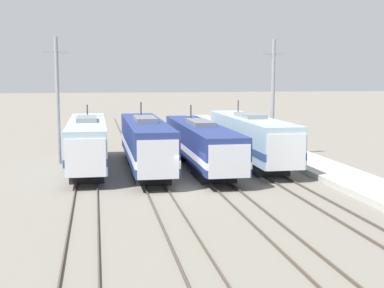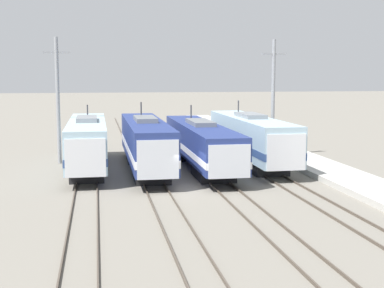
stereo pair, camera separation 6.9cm
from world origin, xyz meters
TOP-DOWN VIEW (x-y plane):
  - ground_plane at (0.00, 0.00)m, footprint 400.00×400.00m
  - rail_pair_far_left at (-6.91, 0.00)m, footprint 1.51×120.00m
  - rail_pair_center_left at (-2.30, 0.00)m, footprint 1.51×120.00m
  - rail_pair_center_right at (2.30, 0.00)m, footprint 1.51×120.00m
  - rail_pair_far_right at (6.91, 0.00)m, footprint 1.51×120.00m
  - locomotive_far_left at (-6.91, 8.70)m, footprint 2.93×17.03m
  - locomotive_center_left at (-2.30, 7.54)m, footprint 2.98×17.88m
  - locomotive_center_right at (2.30, 8.13)m, footprint 3.09×20.04m
  - locomotive_far_right at (6.91, 9.24)m, footprint 3.13×18.17m
  - catenary_tower_left at (-9.38, 12.65)m, footprint 2.28×0.33m
  - catenary_tower_right at (9.90, 12.65)m, footprint 2.28×0.33m
  - platform at (11.59, 0.00)m, footprint 4.00×120.00m

SIDE VIEW (x-z plane):
  - ground_plane at x=0.00m, z-range 0.00..0.00m
  - rail_pair_far_left at x=-6.91m, z-range 0.00..0.15m
  - rail_pair_center_left at x=-2.30m, z-range 0.00..0.15m
  - rail_pair_center_right at x=2.30m, z-range 0.00..0.15m
  - rail_pair_far_right at x=6.91m, z-range 0.00..0.15m
  - platform at x=11.59m, z-range 0.00..0.43m
  - locomotive_center_right at x=2.30m, z-range -0.45..4.49m
  - locomotive_far_left at x=-6.91m, z-range -0.31..4.74m
  - locomotive_center_left at x=-2.30m, z-range -0.43..4.86m
  - locomotive_far_right at x=6.91m, z-range -0.41..4.87m
  - catenary_tower_left at x=-9.38m, z-range 0.19..11.02m
  - catenary_tower_right at x=9.90m, z-range 0.19..11.02m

